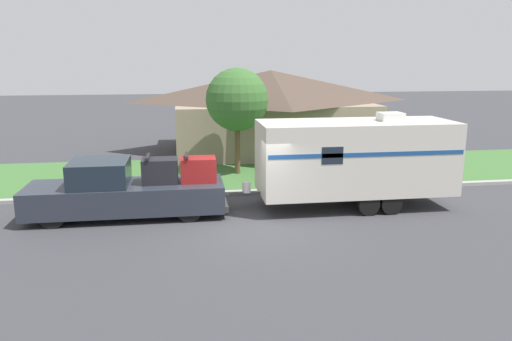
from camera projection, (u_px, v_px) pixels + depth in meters
ground_plane at (253, 226)px, 15.48m from camera, size 120.00×120.00×0.00m
curb_strip at (239, 192)px, 19.09m from camera, size 80.00×0.30×0.14m
lawn_strip at (230, 173)px, 22.62m from camera, size 80.00×7.00×0.03m
house_across_street at (271, 109)px, 27.82m from camera, size 11.29×8.21×4.45m
pickup_truck at (127, 191)px, 16.27m from camera, size 6.43×2.07×2.02m
travel_trailer at (355, 157)px, 17.18m from camera, size 7.68×2.45×3.28m
mailbox at (403, 160)px, 20.66m from camera, size 0.48×0.20×1.25m
tree_in_yard at (237, 100)px, 21.73m from camera, size 2.74×2.74×4.70m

